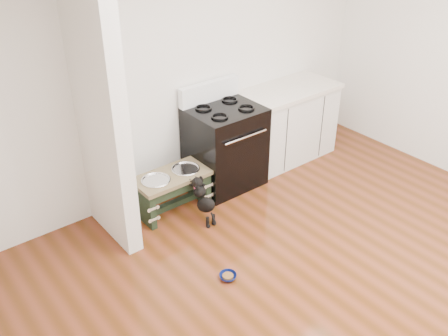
# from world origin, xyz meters

# --- Properties ---
(ground) EXTENTS (5.00, 5.00, 0.00)m
(ground) POSITION_xyz_m (0.00, 0.00, 0.00)
(ground) COLOR #4C260D
(ground) RESTS_ON ground
(room_shell) EXTENTS (5.00, 5.00, 5.00)m
(room_shell) POSITION_xyz_m (0.00, 0.00, 1.62)
(room_shell) COLOR silver
(room_shell) RESTS_ON ground
(partition_wall) EXTENTS (0.15, 0.80, 2.70)m
(partition_wall) POSITION_xyz_m (-1.18, 2.10, 1.35)
(partition_wall) COLOR silver
(partition_wall) RESTS_ON ground
(oven_range) EXTENTS (0.76, 0.69, 1.14)m
(oven_range) POSITION_xyz_m (0.25, 2.16, 0.48)
(oven_range) COLOR black
(oven_range) RESTS_ON ground
(cabinet_run) EXTENTS (1.24, 0.64, 0.91)m
(cabinet_run) POSITION_xyz_m (1.23, 2.18, 0.45)
(cabinet_run) COLOR silver
(cabinet_run) RESTS_ON ground
(dog_feeder) EXTENTS (0.78, 0.41, 0.44)m
(dog_feeder) POSITION_xyz_m (-0.52, 2.07, 0.30)
(dog_feeder) COLOR black
(dog_feeder) RESTS_ON ground
(puppy) EXTENTS (0.14, 0.40, 0.47)m
(puppy) POSITION_xyz_m (-0.38, 1.71, 0.26)
(puppy) COLOR black
(puppy) RESTS_ON ground
(floor_bowl) EXTENTS (0.17, 0.17, 0.05)m
(floor_bowl) POSITION_xyz_m (-0.73, 0.88, 0.02)
(floor_bowl) COLOR #0B1652
(floor_bowl) RESTS_ON ground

